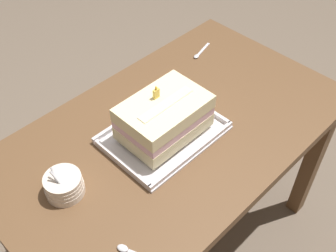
% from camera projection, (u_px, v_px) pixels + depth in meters
% --- Properties ---
extents(ground_plane, '(8.00, 8.00, 0.00)m').
position_uv_depth(ground_plane, '(171.00, 239.00, 1.90)').
color(ground_plane, '#6B5B4C').
extents(dining_table, '(1.23, 0.72, 0.73)m').
position_uv_depth(dining_table, '(172.00, 150.00, 1.45)').
color(dining_table, brown).
rests_on(dining_table, ground_plane).
extents(foil_tray, '(0.38, 0.28, 0.02)m').
position_uv_depth(foil_tray, '(163.00, 134.00, 1.36)').
color(foil_tray, silver).
rests_on(foil_tray, dining_table).
extents(birthday_cake, '(0.27, 0.19, 0.17)m').
position_uv_depth(birthday_cake, '(163.00, 116.00, 1.30)').
color(birthday_cake, beige).
rests_on(birthday_cake, foil_tray).
extents(bowl_stack, '(0.11, 0.11, 0.10)m').
position_uv_depth(bowl_stack, '(64.00, 185.00, 1.18)').
color(bowl_stack, silver).
rests_on(bowl_stack, dining_table).
extents(serving_spoon_near_tray, '(0.12, 0.04, 0.01)m').
position_uv_depth(serving_spoon_near_tray, '(199.00, 54.00, 1.67)').
color(serving_spoon_near_tray, silver).
rests_on(serving_spoon_near_tray, dining_table).
extents(serving_spoon_by_bowls, '(0.07, 0.14, 0.01)m').
position_uv_depth(serving_spoon_by_bowls, '(132.00, 252.00, 1.07)').
color(serving_spoon_by_bowls, silver).
rests_on(serving_spoon_by_bowls, dining_table).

